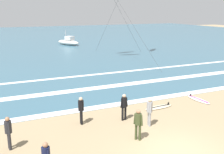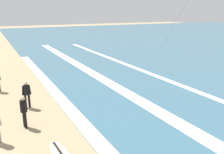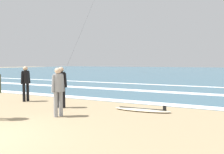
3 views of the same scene
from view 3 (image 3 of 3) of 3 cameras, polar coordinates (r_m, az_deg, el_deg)
name	(u,v)px [view 3 (image 3 of 3)]	position (r m, az deg, el deg)	size (l,w,h in m)	color
ocean_surface	(211,71)	(55.00, 22.01, 1.25)	(140.00, 90.00, 0.01)	#386075
wave_foam_shoreline	(92,98)	(12.10, -4.65, -4.98)	(37.41, 0.75, 0.01)	white
wave_foam_mid_break	(160,92)	(15.13, 11.14, -3.36)	(59.45, 0.95, 0.01)	white
wave_foam_outer_break	(154,85)	(19.98, 9.69, -1.73)	(53.51, 0.55, 0.01)	white
surfer_left_near	(26,80)	(11.81, -19.40, -0.76)	(0.32, 0.51, 1.60)	black
surfer_foreground_main	(58,87)	(8.18, -12.40, -2.37)	(0.32, 0.51, 1.60)	gray
surfer_mid_group	(61,83)	(9.76, -11.69, -1.45)	(0.52, 0.32, 1.60)	black
surfboard_right_spare	(142,110)	(9.12, 7.02, -7.52)	(2.13, 0.74, 0.25)	beige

